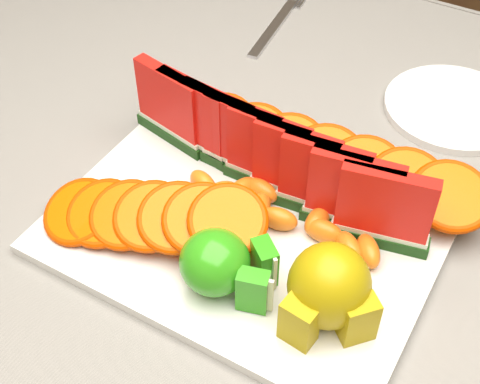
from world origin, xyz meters
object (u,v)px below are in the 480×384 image
Objects in this scene: pear_cluster at (329,290)px; fork at (276,25)px; apple_cluster at (222,264)px; side_plate at (453,108)px; platter at (247,228)px.

pear_cluster is 0.53m from fork.
side_plate is at bearing 74.61° from apple_cluster.
apple_cluster is 0.55× the size of side_plate.
side_plate is at bearing -12.40° from fork.
side_plate is at bearing 67.92° from platter.
side_plate is 0.97× the size of fork.
fork is (-0.29, 0.45, -0.05)m from pear_cluster.
platter is at bearing 103.28° from apple_cluster.
pear_cluster is at bearing -91.14° from side_plate.
apple_cluster is 0.50m from fork.
fork is at bearing 122.94° from pear_cluster.
platter reaches higher than side_plate.
platter is at bearing -112.08° from side_plate.
side_plate is at bearing 88.86° from pear_cluster.
platter is 2.05× the size of fork.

